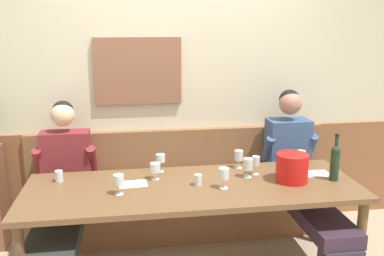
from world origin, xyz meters
The scene contains 20 objects.
room_wall_back centered at (0.00, 1.09, 1.40)m, with size 6.80×0.12×2.80m.
wood_wainscot_panel centered at (0.00, 1.04, 0.47)m, with size 6.80×0.03×0.94m, color brown.
wall_bench centered at (0.00, 0.83, 0.28)m, with size 2.74×0.42×0.94m.
dining_table centered at (0.00, 0.15, 0.66)m, with size 2.44×0.85×0.74m.
person_left_seat centered at (-0.98, 0.44, 0.60)m, with size 0.51×1.25×1.27m.
person_right_seat centered at (0.97, 0.49, 0.65)m, with size 0.48×1.27×1.32m.
ice_bucket centered at (0.74, 0.13, 0.84)m, with size 0.24×0.24×0.21m, color red.
wine_bottle_amber_mid centered at (1.07, 0.10, 0.89)m, with size 0.07×0.07×0.36m.
wine_glass_left_end centered at (0.21, 0.06, 0.85)m, with size 0.08×0.08×0.15m.
wine_glass_right_end centered at (0.44, 0.25, 0.84)m, with size 0.07×0.07×0.15m.
wine_glass_center_rear centered at (-0.26, 0.32, 0.82)m, with size 0.08×0.08×0.13m.
wine_glass_mid_right centered at (-0.53, 0.06, 0.84)m, with size 0.07×0.07×0.15m.
wine_glass_by_bottle centered at (0.43, 0.47, 0.84)m, with size 0.07×0.07×0.15m.
wine_glass_center_front centered at (0.52, 0.30, 0.84)m, with size 0.06×0.06×0.15m.
wine_glass_mid_left centered at (-0.21, 0.48, 0.84)m, with size 0.07×0.07×0.14m.
wine_glass_near_bucket centered at (0.95, 0.45, 0.83)m, with size 0.07×0.07×0.13m.
water_tumbler_center centered at (0.04, 0.15, 0.78)m, with size 0.06×0.06×0.08m, color silver.
water_tumbler_left centered at (-0.98, 0.38, 0.78)m, with size 0.06×0.06×0.08m, color silver.
tasting_sheet_left_guest centered at (1.00, 0.25, 0.74)m, with size 0.21×0.15×0.00m, color white.
tasting_sheet_right_guest centered at (-0.44, 0.24, 0.74)m, with size 0.21×0.15×0.00m, color white.
Camera 1 is at (-0.44, -2.69, 1.90)m, focal length 39.39 mm.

